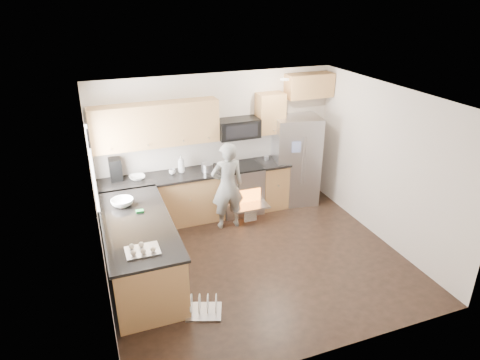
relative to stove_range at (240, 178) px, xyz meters
name	(u,v)px	position (x,y,z in m)	size (l,w,h in m)	color
ground	(257,261)	(-0.35, -1.69, -0.68)	(4.50, 4.50, 0.00)	black
room_shell	(256,162)	(-0.39, -1.68, 1.00)	(4.54, 4.04, 2.62)	beige
back_cabinet_run	(190,170)	(-0.94, 0.06, 0.29)	(4.45, 0.64, 2.50)	#B48048
peninsula	(140,250)	(-2.10, -1.44, -0.21)	(0.96, 2.36, 1.03)	#B48048
stove_range	(240,178)	(0.00, 0.00, 0.00)	(0.76, 0.97, 1.79)	#B7B7BC
refrigerator	(295,160)	(1.15, 0.01, 0.20)	(0.96, 0.80, 1.74)	#B7B7BC
person	(227,186)	(-0.42, -0.49, 0.12)	(0.58, 0.38, 1.59)	gray
dish_rack	(204,308)	(-1.46, -2.54, -0.60)	(0.55, 0.50, 0.28)	#B7B7BC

